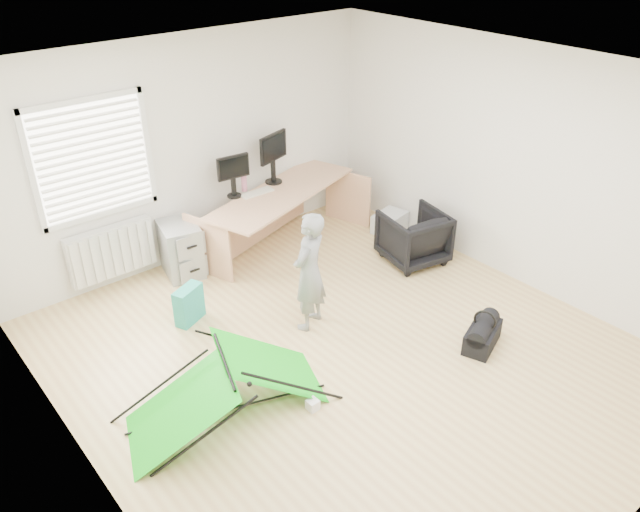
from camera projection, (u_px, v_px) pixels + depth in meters
ground at (346, 354)px, 6.21m from camera, size 5.50×5.50×0.00m
back_wall at (192, 151)px, 7.36m from camera, size 5.00×0.02×2.70m
window at (92, 159)px, 6.57m from camera, size 1.20×0.06×1.20m
radiator at (111, 252)px, 7.09m from camera, size 1.00×0.12×0.60m
desk at (283, 219)px, 7.95m from camera, size 2.37×1.36×0.77m
filing_cabinet at (181, 249)px, 7.40m from camera, size 0.53×0.63×0.64m
monitor_left at (233, 182)px, 7.53m from camera, size 0.42×0.13×0.39m
monitor_right at (273, 165)px, 7.89m from camera, size 0.51×0.26×0.48m
keyboard at (257, 193)px, 7.70m from camera, size 0.43×0.15×0.02m
thermos at (244, 181)px, 7.71m from camera, size 0.07×0.07×0.25m
office_chair at (413, 237)px, 7.65m from camera, size 0.84×0.85×0.66m
person at (309, 272)px, 6.32m from camera, size 0.56×0.47×1.30m
kite at (227, 386)px, 5.39m from camera, size 1.96×1.36×0.56m
storage_crate at (390, 222)px, 8.43m from camera, size 0.51×0.41×0.26m
tote_bag at (189, 305)px, 6.60m from camera, size 0.38×0.27×0.41m
laptop_bag at (213, 385)px, 5.60m from camera, size 0.39×0.21×0.28m
white_box at (313, 405)px, 5.52m from camera, size 0.10×0.10×0.10m
duffel_bag at (482, 337)px, 6.27m from camera, size 0.57×0.42×0.22m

